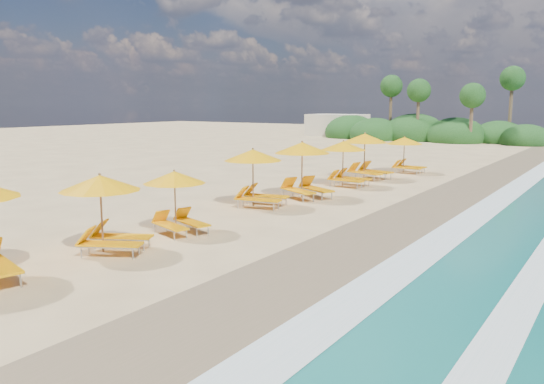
% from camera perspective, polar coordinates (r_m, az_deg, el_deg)
% --- Properties ---
extents(ground, '(160.00, 160.00, 0.00)m').
position_cam_1_polar(ground, '(18.75, -0.00, -3.62)').
color(ground, '#D8BA7F').
rests_on(ground, ground).
extents(wet_sand, '(4.00, 160.00, 0.01)m').
position_cam_1_polar(wet_sand, '(16.91, 11.37, -5.23)').
color(wet_sand, '#82694D').
rests_on(wet_sand, ground).
extents(surf_foam, '(4.00, 160.00, 0.01)m').
position_cam_1_polar(surf_foam, '(16.12, 20.32, -6.29)').
color(surf_foam, white).
rests_on(surf_foam, ground).
extents(station_3, '(3.05, 3.05, 2.29)m').
position_cam_1_polar(station_3, '(15.94, -17.04, -1.64)').
color(station_3, olive).
rests_on(station_3, ground).
extents(station_4, '(2.64, 2.57, 2.09)m').
position_cam_1_polar(station_4, '(17.85, -9.98, -0.60)').
color(station_4, olive).
rests_on(station_4, ground).
extents(station_5, '(2.96, 2.85, 2.43)m').
position_cam_1_polar(station_5, '(22.08, -1.58, 1.94)').
color(station_5, olive).
rests_on(station_5, ground).
extents(station_6, '(3.38, 3.37, 2.57)m').
position_cam_1_polar(station_6, '(24.15, 3.45, 2.75)').
color(station_6, olive).
rests_on(station_6, ground).
extents(station_7, '(2.54, 2.35, 2.37)m').
position_cam_1_polar(station_7, '(27.85, 7.86, 3.33)').
color(station_7, olive).
rests_on(station_7, ground).
extents(station_8, '(3.21, 3.09, 2.61)m').
position_cam_1_polar(station_8, '(30.71, 10.06, 4.09)').
color(station_8, olive).
rests_on(station_8, ground).
extents(station_9, '(2.44, 2.26, 2.24)m').
position_cam_1_polar(station_9, '(33.98, 14.06, 4.10)').
color(station_9, olive).
rests_on(station_9, ground).
extents(treeline, '(25.80, 8.80, 9.74)m').
position_cam_1_polar(treeline, '(64.01, 15.60, 6.16)').
color(treeline, '#163D14').
rests_on(treeline, ground).
extents(beach_building, '(7.00, 5.00, 2.80)m').
position_cam_1_polar(beach_building, '(70.95, 6.92, 7.04)').
color(beach_building, beige).
rests_on(beach_building, ground).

